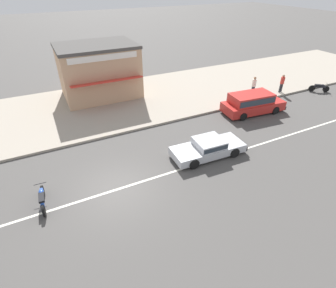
# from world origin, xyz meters

# --- Properties ---
(ground_plane) EXTENTS (160.00, 160.00, 0.00)m
(ground_plane) POSITION_xyz_m (0.00, 0.00, 0.00)
(ground_plane) COLOR #4C4947
(lane_centre_stripe) EXTENTS (50.40, 0.14, 0.01)m
(lane_centre_stripe) POSITION_xyz_m (0.00, 0.00, 0.00)
(lane_centre_stripe) COLOR silver
(lane_centre_stripe) RESTS_ON ground
(kerb_strip) EXTENTS (68.00, 10.00, 0.15)m
(kerb_strip) POSITION_xyz_m (0.00, 10.14, 0.07)
(kerb_strip) COLOR #9E9384
(kerb_strip) RESTS_ON ground
(sedan_silver_0) EXTENTS (4.55, 1.98, 1.06)m
(sedan_silver_0) POSITION_xyz_m (5.78, 0.52, 0.53)
(sedan_silver_0) COLOR #B7BABF
(sedan_silver_0) RESTS_ON ground
(minivan_red_1) EXTENTS (5.05, 2.33, 1.56)m
(minivan_red_1) POSITION_xyz_m (12.02, 3.89, 0.85)
(minivan_red_1) COLOR red
(minivan_red_1) RESTS_ON ground
(motorcycle_0) EXTENTS (1.53, 1.13, 0.80)m
(motorcycle_0) POSITION_xyz_m (20.62, 4.47, 0.42)
(motorcycle_0) COLOR black
(motorcycle_0) RESTS_ON ground
(motorcycle_2) EXTENTS (0.56, 1.96, 0.80)m
(motorcycle_2) POSITION_xyz_m (-3.40, 0.52, 0.42)
(motorcycle_2) COLOR black
(motorcycle_2) RESTS_ON ground
(pedestrian_near_clock) EXTENTS (0.34, 0.34, 1.70)m
(pedestrian_near_clock) POSITION_xyz_m (14.19, 6.20, 1.14)
(pedestrian_near_clock) COLOR #232838
(pedestrian_near_clock) RESTS_ON kerb_strip
(pedestrian_mid_kerb) EXTENTS (0.34, 0.34, 1.60)m
(pedestrian_mid_kerb) POSITION_xyz_m (17.03, 5.71, 1.08)
(pedestrian_mid_kerb) COLOR #333338
(pedestrian_mid_kerb) RESTS_ON kerb_strip
(shopfront_corner_warung) EXTENTS (6.29, 5.40, 4.31)m
(shopfront_corner_warung) POSITION_xyz_m (2.40, 12.25, 2.31)
(shopfront_corner_warung) COLOR tan
(shopfront_corner_warung) RESTS_ON kerb_strip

